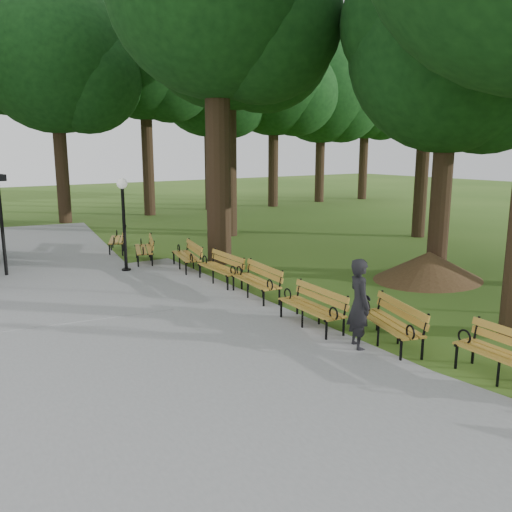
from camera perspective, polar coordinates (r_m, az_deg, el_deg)
ground at (r=10.03m, az=17.79°, el=-11.17°), size 100.00×100.00×0.00m
path at (r=9.92m, az=-11.79°, el=-10.91°), size 12.00×38.00×0.06m
person at (r=10.23m, az=11.04°, el=-5.12°), size 0.65×0.76×1.76m
lamp_post at (r=16.56m, az=-14.09°, el=5.40°), size 0.32×0.32×2.88m
dirt_mound at (r=16.21m, az=18.05°, el=-0.98°), size 2.86×2.86×0.82m
bench_2 at (r=9.65m, az=25.46°, el=-9.88°), size 0.79×1.95×0.88m
bench_3 at (r=10.67m, az=14.08°, el=-7.05°), size 1.21×2.00×0.88m
bench_4 at (r=11.38m, az=5.93°, el=-5.57°), size 0.79×1.94×0.88m
bench_5 at (r=13.48m, az=-0.06°, el=-2.76°), size 0.85×1.96×0.88m
bench_6 at (r=14.92m, az=-3.90°, el=-1.37°), size 0.71×1.92×0.88m
bench_7 at (r=16.72m, az=-7.49°, el=-0.02°), size 1.07×2.00×0.88m
bench_8 at (r=18.06m, az=-11.97°, el=0.69°), size 1.26×2.00×0.88m
bench_9 at (r=20.17m, az=-14.70°, el=1.69°), size 1.35×2.00×0.88m
lawn_tree_1 at (r=16.72m, az=20.20°, el=19.93°), size 5.68×5.68×9.28m
lawn_tree_4 at (r=23.54m, az=-3.22°, el=24.43°), size 7.63×7.63×12.88m
lawn_tree_5 at (r=23.88m, az=18.08°, el=19.56°), size 5.87×5.87×10.28m
tree_backdrop at (r=32.21m, az=-9.00°, el=19.38°), size 37.04×9.20×16.40m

